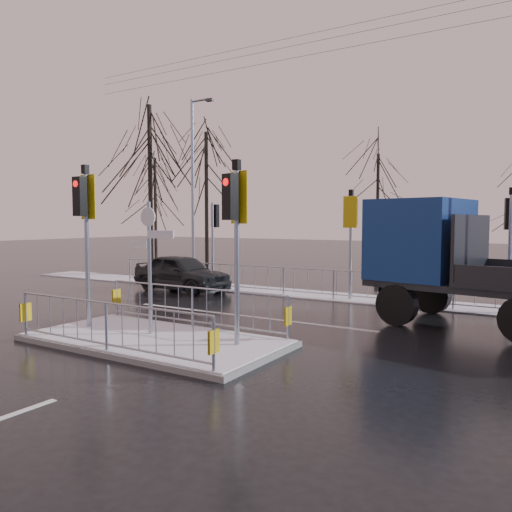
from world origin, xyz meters
The scene contains 12 objects.
ground centered at (0.00, 0.00, 0.00)m, with size 120.00×120.00×0.00m, color black.
snow_verge centered at (0.00, 8.60, 0.02)m, with size 30.00×2.00×0.04m, color white.
lane_markings centered at (0.00, -0.33, 0.00)m, with size 8.00×11.38×0.01m.
traffic_island centered at (-0.01, 0.01, 0.39)m, with size 6.00×3.04×4.15m.
far_kerb_fixtures centered at (0.29, 8.09, 1.02)m, with size 18.00×0.65×3.83m.
car_far_lane centered at (-5.02, 6.92, 0.73)m, with size 1.73×4.30×1.47m, color black.
flatbed_truck centered at (5.47, 5.81, 1.79)m, with size 7.62×3.88×3.37m.
tree_near_a centered at (-10.50, 11.00, 6.11)m, with size 4.75×4.75×8.97m.
tree_near_b centered at (-8.00, 12.50, 5.15)m, with size 4.00×4.00×7.55m.
tree_near_c centered at (-12.50, 13.50, 4.50)m, with size 3.50×3.50×6.61m.
tree_far_a centered at (-2.00, 22.00, 4.82)m, with size 3.75×3.75×7.08m.
street_lamp_left centered at (-6.43, 9.50, 4.49)m, with size 1.25×0.18×8.20m.
Camera 1 is at (7.83, -8.30, 2.77)m, focal length 35.00 mm.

